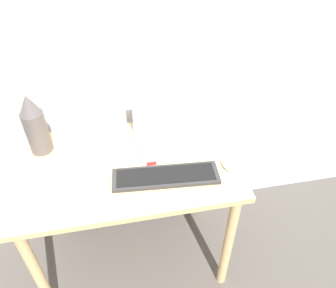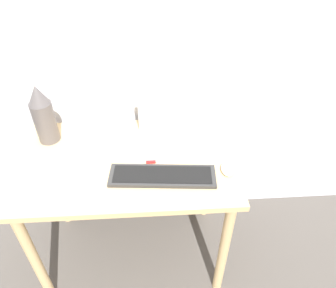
# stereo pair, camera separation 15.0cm
# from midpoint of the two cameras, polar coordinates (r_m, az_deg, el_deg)

# --- Properties ---
(wall_back) EXTENTS (6.00, 0.05, 2.50)m
(wall_back) POSITION_cam_midpoint_polar(r_m,az_deg,el_deg) (1.65, -12.90, 17.98)
(wall_back) COLOR silver
(wall_back) RESTS_ON ground_plane
(desk) EXTENTS (1.05, 0.64, 0.78)m
(desk) POSITION_cam_midpoint_polar(r_m,az_deg,el_deg) (1.66, -9.65, -6.49)
(desk) COLOR tan
(desk) RESTS_ON ground_plane
(laptop) EXTENTS (0.34, 0.25, 0.26)m
(laptop) POSITION_cam_midpoint_polar(r_m,az_deg,el_deg) (1.65, -2.51, 2.22)
(laptop) COLOR silver
(laptop) RESTS_ON desk
(keyboard) EXTENTS (0.49, 0.17, 0.02)m
(keyboard) POSITION_cam_midpoint_polar(r_m,az_deg,el_deg) (1.48, -3.31, -5.76)
(keyboard) COLOR #2D2D2D
(keyboard) RESTS_ON desk
(mouse) EXTENTS (0.06, 0.09, 0.03)m
(mouse) POSITION_cam_midpoint_polar(r_m,az_deg,el_deg) (1.54, 7.65, -3.56)
(mouse) COLOR white
(mouse) RESTS_ON desk
(vase) EXTENTS (0.11, 0.11, 0.31)m
(vase) POSITION_cam_midpoint_polar(r_m,az_deg,el_deg) (1.68, -24.62, 2.96)
(vase) COLOR #514C4C
(vase) RESTS_ON desk
(mp3_player) EXTENTS (0.05, 0.06, 0.01)m
(mp3_player) POSITION_cam_midpoint_polar(r_m,az_deg,el_deg) (1.57, -5.77, -2.97)
(mp3_player) COLOR red
(mp3_player) RESTS_ON desk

